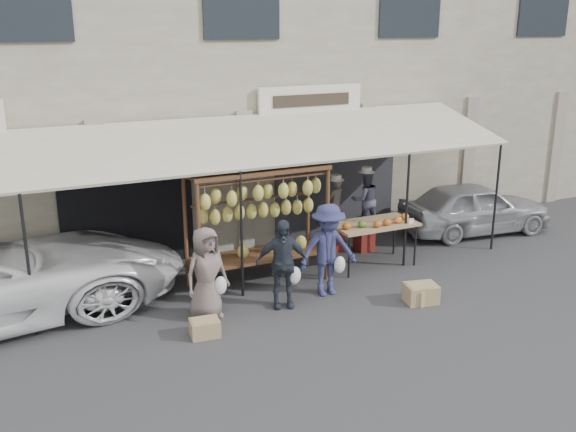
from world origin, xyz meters
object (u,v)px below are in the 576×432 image
vendor_right (366,200)px  crate_near_a (421,293)px  produce_table (375,225)px  sedan (474,208)px  banana_rack (258,204)px  customer_right (328,250)px  crate_far (205,328)px  customer_left (206,273)px  customer_mid (282,264)px  crate_near_b (423,294)px  vendor_left (336,205)px

vendor_right → crate_near_a: vendor_right is taller
produce_table → sedan: size_ratio=0.48×
sedan → produce_table: bearing=111.2°
banana_rack → customer_right: 1.52m
banana_rack → crate_far: bearing=-135.3°
produce_table → crate_near_a: size_ratio=3.09×
banana_rack → sedan: bearing=7.1°
banana_rack → crate_far: banana_rack is taller
customer_right → produce_table: bearing=32.1°
produce_table → vendor_right: (0.33, 0.88, 0.26)m
customer_left → sedan: 7.26m
produce_table → customer_mid: customer_mid is taller
customer_mid → customer_right: size_ratio=0.93×
customer_left → crate_far: 0.94m
crate_near_b → crate_far: size_ratio=1.03×
vendor_left → crate_near_b: bearing=73.8°
crate_near_b → customer_right: bearing=143.5°
crate_near_a → sedan: sedan is taller
customer_left → banana_rack: bearing=21.7°
customer_mid → crate_near_a: 2.52m
vendor_left → sedan: 3.57m
customer_right → crate_far: 2.68m
vendor_left → crate_near_a: vendor_left is taller
crate_near_a → sedan: bearing=37.7°
banana_rack → customer_mid: size_ratio=1.66×
vendor_right → customer_right: size_ratio=0.75×
produce_table → banana_rack: bearing=177.1°
sedan → customer_left: bearing=110.1°
crate_near_b → crate_near_a: bearing=175.6°
crate_near_a → crate_near_b: 0.06m
banana_rack → vendor_left: 2.48m
customer_left → customer_mid: 1.32m
vendor_left → crate_near_b: size_ratio=2.48×
crate_near_b → customer_mid: bearing=158.7°
produce_table → customer_left: (-3.79, -0.82, -0.09)m
customer_mid → vendor_left: bearing=60.6°
crate_near_b → vendor_right: bearing=80.1°
produce_table → crate_near_a: bearing=-96.3°
banana_rack → customer_left: (-1.34, -0.95, -0.78)m
banana_rack → vendor_right: banana_rack is taller
banana_rack → customer_left: bearing=-144.6°
crate_far → customer_mid: bearing=17.6°
customer_mid → crate_far: 1.77m
customer_mid → crate_near_b: bearing=-4.1°
vendor_left → vendor_right: bearing=137.5°
crate_near_a → customer_left: bearing=164.0°
produce_table → customer_right: 1.74m
banana_rack → vendor_left: banana_rack is taller
produce_table → sedan: (3.28, 0.84, -0.26)m
vendor_right → customer_mid: size_ratio=0.82×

